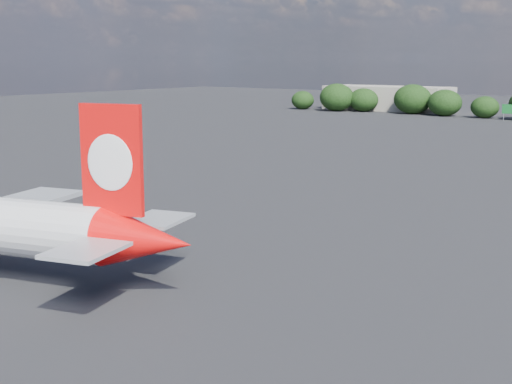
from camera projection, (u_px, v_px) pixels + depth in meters
The scene contains 2 objects.
ground at pixel (373, 185), 99.00m from camera, with size 500.00×500.00×0.00m, color black.
terminal_building at pixel (388, 98), 240.18m from camera, with size 42.00×16.00×8.00m.
Camera 1 is at (46.01, -27.47, 17.34)m, focal length 50.00 mm.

